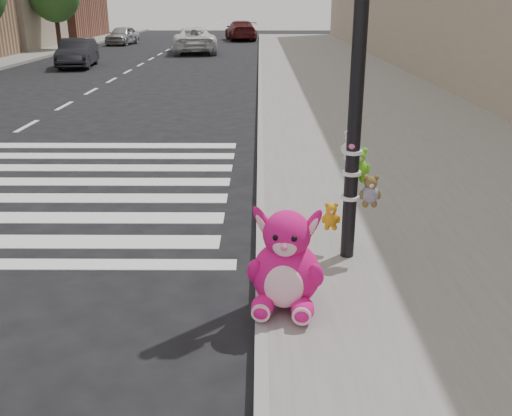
# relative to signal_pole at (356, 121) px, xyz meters

# --- Properties ---
(ground) EXTENTS (120.00, 120.00, 0.00)m
(ground) POSITION_rel_signal_pole_xyz_m (-2.62, -1.82, -1.80)
(ground) COLOR black
(ground) RESTS_ON ground
(sidewalk_near) EXTENTS (7.00, 80.00, 0.14)m
(sidewalk_near) POSITION_rel_signal_pole_xyz_m (2.38, 8.18, -1.73)
(sidewalk_near) COLOR slate
(sidewalk_near) RESTS_ON ground
(curb_edge) EXTENTS (0.12, 80.00, 0.15)m
(curb_edge) POSITION_rel_signal_pole_xyz_m (-1.07, 8.18, -1.73)
(curb_edge) COLOR gray
(curb_edge) RESTS_ON ground
(signal_pole) EXTENTS (0.67, 0.50, 4.00)m
(signal_pole) POSITION_rel_signal_pole_xyz_m (0.00, 0.00, 0.00)
(signal_pole) COLOR black
(signal_pole) RESTS_ON sidewalk_near
(pink_bunny) EXTENTS (0.77, 0.87, 1.08)m
(pink_bunny) POSITION_rel_signal_pole_xyz_m (-0.82, -1.25, -1.21)
(pink_bunny) COLOR #DC1277
(pink_bunny) RESTS_ON sidewalk_near
(red_teddy) EXTENTS (0.15, 0.13, 0.19)m
(red_teddy) POSITION_rel_signal_pole_xyz_m (-0.82, 0.58, -1.56)
(red_teddy) COLOR red
(red_teddy) RESTS_ON sidewalk_near
(car_dark_far) EXTENTS (1.89, 4.23, 1.35)m
(car_dark_far) POSITION_rel_signal_pole_xyz_m (-9.89, 21.99, -1.12)
(car_dark_far) COLOR black
(car_dark_far) RESTS_ON ground
(car_white_near) EXTENTS (3.22, 5.82, 1.54)m
(car_white_near) POSITION_rel_signal_pole_xyz_m (-5.10, 30.05, -1.03)
(car_white_near) COLOR silver
(car_white_near) RESTS_ON ground
(car_maroon_near) EXTENTS (2.93, 5.56, 1.54)m
(car_maroon_near) POSITION_rel_signal_pole_xyz_m (-2.62, 41.86, -1.03)
(car_maroon_near) COLOR #511718
(car_maroon_near) RESTS_ON ground
(car_silver_deep) EXTENTS (2.06, 4.02, 1.31)m
(car_silver_deep) POSITION_rel_signal_pole_xyz_m (-11.12, 36.99, -1.14)
(car_silver_deep) COLOR #A7A6AB
(car_silver_deep) RESTS_ON ground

